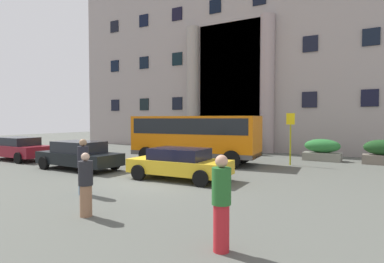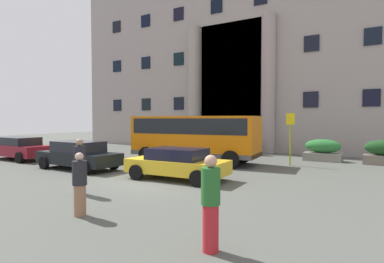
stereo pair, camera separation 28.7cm
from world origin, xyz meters
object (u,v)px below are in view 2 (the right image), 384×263
object	(u,v)px
parked_hatchback_near	(19,148)
motorcycle_near_kerb	(71,151)
hedge_planter_east	(251,144)
parked_compact_extra	(177,163)
white_taxi_kerbside	(79,155)
hedge_planter_entrance_right	(383,153)
bus_stop_sign	(290,133)
pedestrian_man_red_shirt	(211,203)
orange_minibus	(195,135)
pedestrian_woman_dark_dress	(80,166)
pedestrian_child_trailing	(80,184)
hedge_planter_far_west	(323,150)
scooter_by_planter	(186,161)
hedge_planter_far_east	(174,141)

from	to	relation	value
parked_hatchback_near	motorcycle_near_kerb	size ratio (longest dim) A/B	2.25
hedge_planter_east	motorcycle_near_kerb	xyz separation A→B (m)	(-8.95, -7.52, -0.28)
parked_compact_extra	motorcycle_near_kerb	xyz separation A→B (m)	(-9.67, 2.41, -0.21)
parked_hatchback_near	white_taxi_kerbside	bearing A→B (deg)	-5.53
hedge_planter_entrance_right	parked_compact_extra	bearing A→B (deg)	-127.62
bus_stop_sign	parked_compact_extra	distance (m)	7.05
pedestrian_man_red_shirt	parked_hatchback_near	bearing A→B (deg)	59.43
parked_hatchback_near	pedestrian_man_red_shirt	xyz separation A→B (m)	(16.11, -5.70, 0.21)
white_taxi_kerbside	pedestrian_man_red_shirt	world-z (taller)	pedestrian_man_red_shirt
motorcycle_near_kerb	hedge_planter_entrance_right	bearing A→B (deg)	29.89
orange_minibus	pedestrian_woman_dark_dress	size ratio (longest dim) A/B	3.98
hedge_planter_entrance_right	pedestrian_man_red_shirt	xyz separation A→B (m)	(-2.55, -14.66, 0.27)
orange_minibus	pedestrian_child_trailing	distance (m)	10.20
hedge_planter_far_west	pedestrian_man_red_shirt	world-z (taller)	pedestrian_man_red_shirt
hedge_planter_far_west	parked_compact_extra	world-z (taller)	same
hedge_planter_far_west	white_taxi_kerbside	size ratio (longest dim) A/B	0.47
pedestrian_woman_dark_dress	scooter_by_planter	bearing A→B (deg)	81.54
hedge_planter_east	pedestrian_woman_dark_dress	world-z (taller)	pedestrian_woman_dark_dress
parked_hatchback_near	scooter_by_planter	size ratio (longest dim) A/B	2.22
bus_stop_sign	motorcycle_near_kerb	size ratio (longest dim) A/B	1.41
motorcycle_near_kerb	pedestrian_man_red_shirt	size ratio (longest dim) A/B	1.09
pedestrian_man_red_shirt	pedestrian_child_trailing	distance (m)	3.87
parked_hatchback_near	orange_minibus	bearing A→B (deg)	23.79
hedge_planter_entrance_right	scooter_by_planter	size ratio (longest dim) A/B	0.93
bus_stop_sign	hedge_planter_entrance_right	size ratio (longest dim) A/B	1.48
pedestrian_child_trailing	motorcycle_near_kerb	bearing A→B (deg)	104.38
hedge_planter_far_west	pedestrian_child_trailing	world-z (taller)	pedestrian_child_trailing
bus_stop_sign	pedestrian_woman_dark_dress	distance (m)	10.96
pedestrian_woman_dark_dress	parked_compact_extra	bearing A→B (deg)	65.57
white_taxi_kerbside	hedge_planter_far_east	bearing A→B (deg)	97.90
scooter_by_planter	pedestrian_woman_dark_dress	world-z (taller)	pedestrian_woman_dark_dress
hedge_planter_entrance_right	pedestrian_child_trailing	bearing A→B (deg)	-113.92
hedge_planter_far_east	hedge_planter_far_west	distance (m)	10.82
pedestrian_woman_dark_dress	pedestrian_child_trailing	distance (m)	2.48
parked_compact_extra	pedestrian_woman_dark_dress	distance (m)	3.98
orange_minibus	hedge_planter_east	xyz separation A→B (m)	(1.18, 5.39, -0.83)
orange_minibus	pedestrian_child_trailing	bearing A→B (deg)	-82.26
hedge_planter_entrance_right	pedestrian_child_trailing	world-z (taller)	pedestrian_child_trailing
orange_minibus	motorcycle_near_kerb	xyz separation A→B (m)	(-7.77, -2.13, -1.11)
pedestrian_child_trailing	pedestrian_man_red_shirt	bearing A→B (deg)	-41.61
pedestrian_man_red_shirt	hedge_planter_far_west	bearing A→B (deg)	-9.26
hedge_planter_entrance_right	pedestrian_woman_dark_dress	bearing A→B (deg)	-122.87
orange_minibus	motorcycle_near_kerb	distance (m)	8.14
hedge_planter_far_east	white_taxi_kerbside	distance (m)	9.92
orange_minibus	bus_stop_sign	size ratio (longest dim) A/B	2.62
hedge_planter_far_west	pedestrian_child_trailing	bearing A→B (deg)	-103.19
hedge_planter_entrance_right	hedge_planter_far_west	size ratio (longest dim) A/B	0.89
parked_hatchback_near	motorcycle_near_kerb	world-z (taller)	parked_hatchback_near
hedge_planter_entrance_right	hedge_planter_far_west	xyz separation A→B (m)	(-3.02, 0.03, -0.03)
hedge_planter_far_east	pedestrian_child_trailing	bearing A→B (deg)	-63.38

